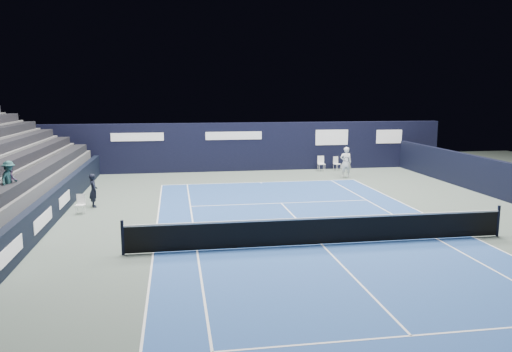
{
  "coord_description": "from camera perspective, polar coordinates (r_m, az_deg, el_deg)",
  "views": [
    {
      "loc": [
        -4.72,
        -15.38,
        4.96
      ],
      "look_at": [
        -1.17,
        6.39,
        1.3
      ],
      "focal_mm": 35.0,
      "sensor_mm": 36.0,
      "label": 1
    }
  ],
  "objects": [
    {
      "name": "court_markings",
      "position": [
        16.83,
        7.51,
        -7.76
      ],
      "size": [
        11.03,
        23.83,
        0.0
      ],
      "color": "white",
      "rests_on": "court_surface"
    },
    {
      "name": "folding_chair_back_a",
      "position": [
        32.58,
        7.45,
        1.56
      ],
      "size": [
        0.44,
        0.42,
        0.96
      ],
      "rotation": [
        0.0,
        0.0,
        -0.02
      ],
      "color": "white",
      "rests_on": "ground"
    },
    {
      "name": "tennis_player",
      "position": [
        30.15,
        10.22,
        1.56
      ],
      "size": [
        0.73,
        0.88,
        1.83
      ],
      "color": "white",
      "rests_on": "ground"
    },
    {
      "name": "ground",
      "position": [
        18.68,
        5.74,
        -6.02
      ],
      "size": [
        48.0,
        48.0,
        0.0
      ],
      "primitive_type": "plane",
      "color": "#48554D",
      "rests_on": "ground"
    },
    {
      "name": "court_surface",
      "position": [
        16.84,
        7.51,
        -7.78
      ],
      "size": [
        10.97,
        23.77,
        0.01
      ],
      "primitive_type": "cube",
      "color": "navy",
      "rests_on": "ground"
    },
    {
      "name": "line_judge",
      "position": [
        23.06,
        -18.09,
        -1.58
      ],
      "size": [
        0.52,
        0.63,
        1.49
      ],
      "primitive_type": "imported",
      "rotation": [
        0.0,
        0.0,
        1.91
      ],
      "color": "black",
      "rests_on": "ground"
    },
    {
      "name": "folding_chair_back_b",
      "position": [
        32.98,
        9.18,
        1.54
      ],
      "size": [
        0.5,
        0.49,
        0.89
      ],
      "rotation": [
        0.0,
        0.0,
        0.35
      ],
      "color": "silver",
      "rests_on": "ground"
    },
    {
      "name": "side_barrier_left",
      "position": [
        22.31,
        -21.47,
        -2.51
      ],
      "size": [
        0.33,
        22.0,
        1.2
      ],
      "color": "black",
      "rests_on": "ground"
    },
    {
      "name": "line_judge_chair",
      "position": [
        22.04,
        -19.42,
        -2.89
      ],
      "size": [
        0.4,
        0.39,
        0.81
      ],
      "rotation": [
        0.0,
        0.0,
        -0.14
      ],
      "color": "white",
      "rests_on": "ground"
    },
    {
      "name": "back_sponsor_wall",
      "position": [
        32.41,
        -0.84,
        3.38
      ],
      "size": [
        26.0,
        0.63,
        3.1
      ],
      "color": "black",
      "rests_on": "ground"
    },
    {
      "name": "enclosure_wall_right",
      "position": [
        26.56,
        25.84,
        -0.32
      ],
      "size": [
        0.3,
        22.0,
        1.8
      ],
      "primitive_type": "cube",
      "color": "black",
      "rests_on": "ground"
    },
    {
      "name": "tennis_net",
      "position": [
        16.69,
        7.55,
        -6.12
      ],
      "size": [
        12.9,
        0.1,
        1.1
      ],
      "color": "black",
      "rests_on": "ground"
    }
  ]
}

